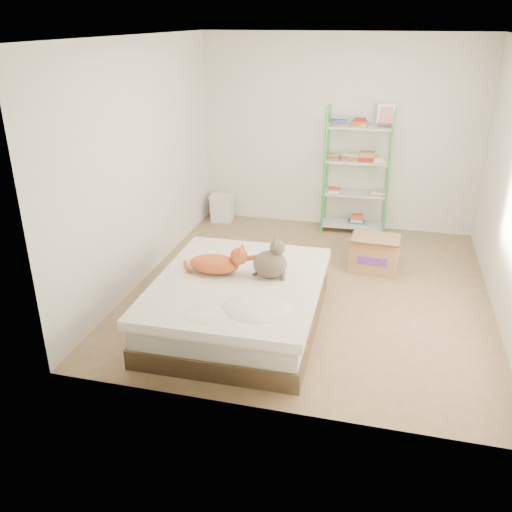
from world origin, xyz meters
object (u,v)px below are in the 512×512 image
(orange_cat, at_px, (214,262))
(grey_cat, at_px, (270,258))
(shelf_unit, at_px, (358,168))
(bed, at_px, (238,303))
(cardboard_box, at_px, (374,253))
(white_bin, at_px, (222,208))

(orange_cat, bearing_deg, grey_cat, 0.59)
(orange_cat, distance_m, shelf_unit, 2.98)
(bed, bearing_deg, cardboard_box, 53.04)
(grey_cat, height_order, cardboard_box, grey_cat)
(grey_cat, distance_m, cardboard_box, 1.84)
(shelf_unit, height_order, cardboard_box, shelf_unit)
(shelf_unit, xyz_separation_m, cardboard_box, (0.34, -1.19, -0.70))
(orange_cat, bearing_deg, cardboard_box, 43.04)
(bed, height_order, shelf_unit, shelf_unit)
(grey_cat, bearing_deg, cardboard_box, -37.91)
(cardboard_box, height_order, white_bin, cardboard_box)
(bed, bearing_deg, grey_cat, 25.48)
(white_bin, bearing_deg, shelf_unit, 0.93)
(orange_cat, bearing_deg, white_bin, 102.65)
(grey_cat, bearing_deg, bed, 109.89)
(shelf_unit, distance_m, cardboard_box, 1.42)
(bed, height_order, grey_cat, grey_cat)
(grey_cat, relative_size, white_bin, 1.03)
(bed, xyz_separation_m, cardboard_box, (1.21, 1.65, -0.05))
(bed, relative_size, cardboard_box, 3.30)
(grey_cat, height_order, shelf_unit, shelf_unit)
(grey_cat, distance_m, white_bin, 3.02)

